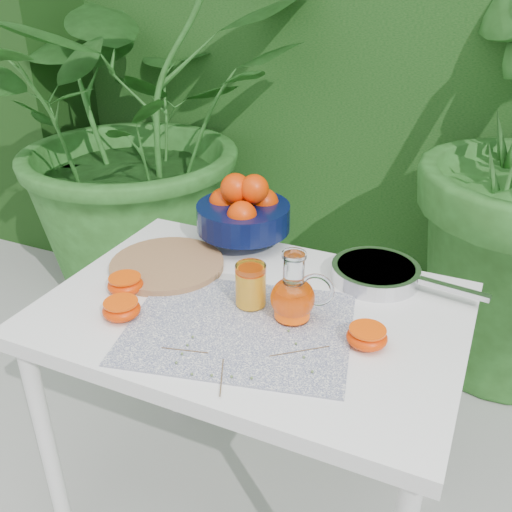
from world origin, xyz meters
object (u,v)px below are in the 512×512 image
at_px(fruit_bowl, 243,211).
at_px(juice_pitcher, 294,296).
at_px(white_table, 253,334).
at_px(cutting_board, 167,265).
at_px(saute_pan, 377,272).

bearing_deg(fruit_bowl, juice_pitcher, -48.91).
bearing_deg(fruit_bowl, white_table, -61.10).
distance_m(white_table, juice_pitcher, 0.18).
distance_m(white_table, cutting_board, 0.32).
bearing_deg(juice_pitcher, cutting_board, 167.51).
xyz_separation_m(cutting_board, fruit_bowl, (0.12, 0.23, 0.09)).
relative_size(white_table, juice_pitcher, 5.84).
height_order(fruit_bowl, saute_pan, fruit_bowl).
bearing_deg(cutting_board, saute_pan, 17.69).
bearing_deg(white_table, fruit_bowl, 118.90).
xyz_separation_m(white_table, fruit_bowl, (-0.17, 0.31, 0.18)).
height_order(cutting_board, fruit_bowl, fruit_bowl).
distance_m(fruit_bowl, juice_pitcher, 0.43).
relative_size(white_table, cutting_board, 3.25).
distance_m(juice_pitcher, saute_pan, 0.29).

